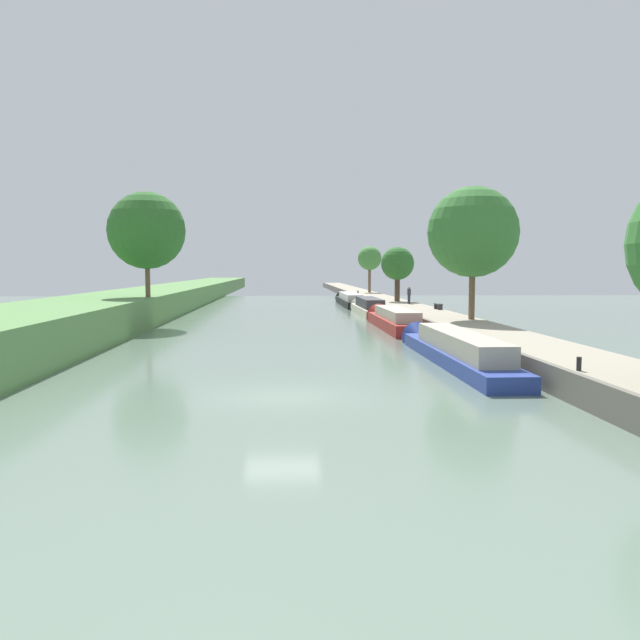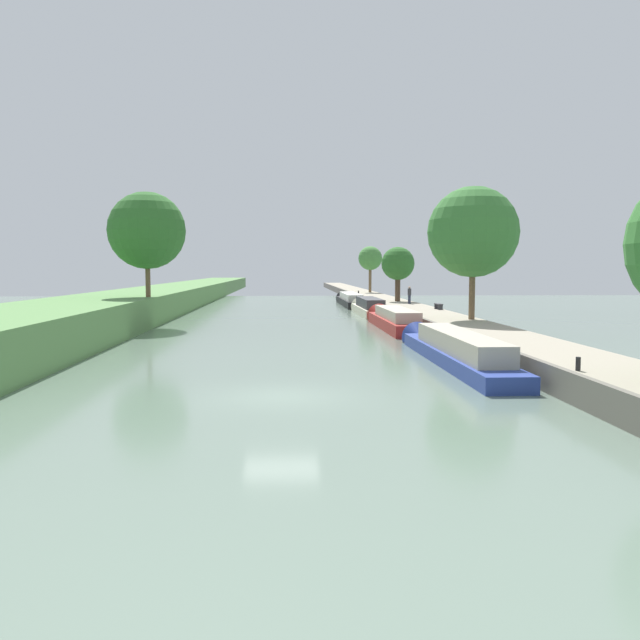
{
  "view_description": "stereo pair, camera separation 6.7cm",
  "coord_description": "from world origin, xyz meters",
  "px_view_note": "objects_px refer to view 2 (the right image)",
  "views": [
    {
      "loc": [
        0.11,
        -21.15,
        4.26
      ],
      "look_at": [
        2.33,
        19.44,
        1.0
      ],
      "focal_mm": 35.94,
      "sensor_mm": 36.0,
      "label": 1
    },
    {
      "loc": [
        0.17,
        -21.15,
        4.26
      ],
      "look_at": [
        2.33,
        19.44,
        1.0
      ],
      "focal_mm": 35.94,
      "sensor_mm": 36.0,
      "label": 2
    }
  ],
  "objects_px": {
    "narrowboat_black": "(349,300)",
    "mooring_bollard_far": "(358,292)",
    "person_walking": "(409,295)",
    "park_bench": "(439,305)",
    "narrowboat_cream": "(368,307)",
    "narrowboat_blue": "(452,349)",
    "narrowboat_red": "(393,320)",
    "mooring_bollard_near": "(578,364)"
  },
  "relations": [
    {
      "from": "narrowboat_blue",
      "to": "person_walking",
      "type": "xyz_separation_m",
      "value": [
        4.02,
        30.99,
        1.23
      ]
    },
    {
      "from": "narrowboat_red",
      "to": "narrowboat_black",
      "type": "relative_size",
      "value": 0.83
    },
    {
      "from": "narrowboat_black",
      "to": "park_bench",
      "type": "bearing_deg",
      "value": -78.04
    },
    {
      "from": "narrowboat_black",
      "to": "park_bench",
      "type": "height_order",
      "value": "narrowboat_black"
    },
    {
      "from": "narrowboat_blue",
      "to": "mooring_bollard_near",
      "type": "bearing_deg",
      "value": -77.86
    },
    {
      "from": "mooring_bollard_near",
      "to": "narrowboat_black",
      "type": "bearing_deg",
      "value": 92.08
    },
    {
      "from": "narrowboat_cream",
      "to": "park_bench",
      "type": "xyz_separation_m",
      "value": [
        4.75,
        -8.01,
        0.66
      ]
    },
    {
      "from": "person_walking",
      "to": "mooring_bollard_near",
      "type": "xyz_separation_m",
      "value": [
        -2.16,
        -39.61,
        -0.65
      ]
    },
    {
      "from": "narrowboat_red",
      "to": "mooring_bollard_far",
      "type": "height_order",
      "value": "narrowboat_red"
    },
    {
      "from": "person_walking",
      "to": "park_bench",
      "type": "bearing_deg",
      "value": -84.35
    },
    {
      "from": "person_walking",
      "to": "narrowboat_cream",
      "type": "bearing_deg",
      "value": -177.27
    },
    {
      "from": "narrowboat_black",
      "to": "person_walking",
      "type": "relative_size",
      "value": 10.35
    },
    {
      "from": "narrowboat_blue",
      "to": "park_bench",
      "type": "xyz_separation_m",
      "value": [
        4.83,
        22.79,
        0.71
      ]
    },
    {
      "from": "narrowboat_blue",
      "to": "narrowboat_black",
      "type": "distance_m",
      "value": 46.23
    },
    {
      "from": "narrowboat_red",
      "to": "mooring_bollard_near",
      "type": "xyz_separation_m",
      "value": [
        1.75,
        -25.48,
        0.57
      ]
    },
    {
      "from": "mooring_bollard_near",
      "to": "park_bench",
      "type": "xyz_separation_m",
      "value": [
        2.97,
        31.41,
        0.12
      ]
    },
    {
      "from": "mooring_bollard_near",
      "to": "mooring_bollard_far",
      "type": "xyz_separation_m",
      "value": [
        0.0,
        63.0,
        0.0
      ]
    },
    {
      "from": "narrowboat_black",
      "to": "mooring_bollard_far",
      "type": "distance_m",
      "value": 8.41
    },
    {
      "from": "narrowboat_blue",
      "to": "park_bench",
      "type": "distance_m",
      "value": 23.31
    },
    {
      "from": "narrowboat_blue",
      "to": "person_walking",
      "type": "distance_m",
      "value": 31.27
    },
    {
      "from": "narrowboat_cream",
      "to": "mooring_bollard_near",
      "type": "distance_m",
      "value": 39.47
    },
    {
      "from": "person_walking",
      "to": "park_bench",
      "type": "height_order",
      "value": "person_walking"
    },
    {
      "from": "narrowboat_cream",
      "to": "mooring_bollard_far",
      "type": "relative_size",
      "value": 29.56
    },
    {
      "from": "park_bench",
      "to": "narrowboat_cream",
      "type": "bearing_deg",
      "value": 120.7
    },
    {
      "from": "mooring_bollard_near",
      "to": "mooring_bollard_far",
      "type": "bearing_deg",
      "value": 90.0
    },
    {
      "from": "mooring_bollard_far",
      "to": "park_bench",
      "type": "height_order",
      "value": "park_bench"
    },
    {
      "from": "mooring_bollard_far",
      "to": "park_bench",
      "type": "bearing_deg",
      "value": -84.62
    },
    {
      "from": "narrowboat_black",
      "to": "mooring_bollard_near",
      "type": "relative_size",
      "value": 38.19
    },
    {
      "from": "person_walking",
      "to": "mooring_bollard_far",
      "type": "height_order",
      "value": "person_walking"
    },
    {
      "from": "narrowboat_blue",
      "to": "narrowboat_cream",
      "type": "bearing_deg",
      "value": 89.86
    },
    {
      "from": "narrowboat_blue",
      "to": "narrowboat_red",
      "type": "xyz_separation_m",
      "value": [
        0.11,
        16.86,
        0.01
      ]
    },
    {
      "from": "narrowboat_blue",
      "to": "mooring_bollard_near",
      "type": "distance_m",
      "value": 8.84
    },
    {
      "from": "mooring_bollard_near",
      "to": "park_bench",
      "type": "height_order",
      "value": "park_bench"
    },
    {
      "from": "narrowboat_red",
      "to": "park_bench",
      "type": "xyz_separation_m",
      "value": [
        4.72,
        5.93,
        0.7
      ]
    },
    {
      "from": "narrowboat_red",
      "to": "mooring_bollard_far",
      "type": "relative_size",
      "value": 31.71
    },
    {
      "from": "narrowboat_cream",
      "to": "narrowboat_black",
      "type": "bearing_deg",
      "value": 90.78
    },
    {
      "from": "narrowboat_blue",
      "to": "mooring_bollard_far",
      "type": "xyz_separation_m",
      "value": [
        1.86,
        54.37,
        0.58
      ]
    },
    {
      "from": "person_walking",
      "to": "mooring_bollard_near",
      "type": "distance_m",
      "value": 39.67
    },
    {
      "from": "narrowboat_cream",
      "to": "mooring_bollard_far",
      "type": "bearing_deg",
      "value": 85.68
    },
    {
      "from": "narrowboat_cream",
      "to": "narrowboat_black",
      "type": "distance_m",
      "value": 15.43
    },
    {
      "from": "narrowboat_blue",
      "to": "narrowboat_red",
      "type": "bearing_deg",
      "value": 89.64
    },
    {
      "from": "narrowboat_cream",
      "to": "narrowboat_black",
      "type": "xyz_separation_m",
      "value": [
        -0.21,
        15.43,
        -0.04
      ]
    }
  ]
}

